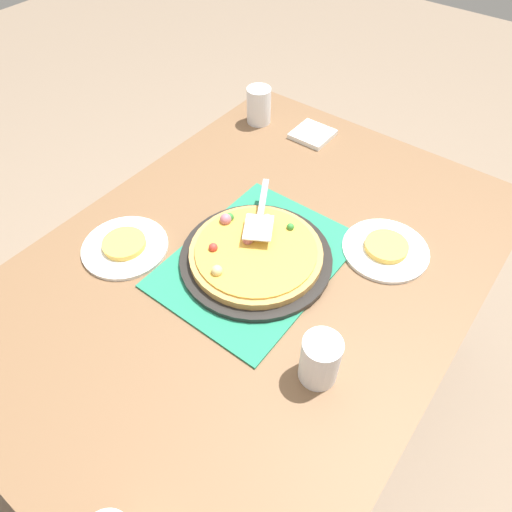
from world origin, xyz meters
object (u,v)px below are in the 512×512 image
object	(u,v)px
served_slice_right	(386,246)
napkin_stack	(313,134)
pizza_pan	(256,258)
pizza	(255,252)
plate_near_left	(125,247)
cup_near	(259,105)
pizza_server	(261,214)
served_slice_left	(124,244)
cup_corner	(320,360)
plate_far_right	(385,250)

from	to	relation	value
served_slice_right	napkin_stack	distance (m)	0.53
pizza_pan	pizza	world-z (taller)	pizza
served_slice_right	napkin_stack	xyz separation A→B (m)	(0.32, 0.43, -0.01)
pizza	plate_near_left	size ratio (longest dim) A/B	1.50
served_slice_right	cup_near	size ratio (longest dim) A/B	0.92
napkin_stack	cup_near	bearing A→B (deg)	100.53
pizza	pizza_server	distance (m)	0.10
pizza	served_slice_right	distance (m)	0.33
cup_near	napkin_stack	bearing A→B (deg)	-79.47
pizza	served_slice_left	bearing A→B (deg)	120.12
plate_near_left	served_slice_left	size ratio (longest dim) A/B	2.00
cup_near	cup_corner	distance (m)	0.95
cup_corner	pizza	bearing A→B (deg)	59.69
served_slice_left	cup_corner	world-z (taller)	cup_corner
pizza	pizza_pan	bearing A→B (deg)	-98.34
pizza_pan	cup_corner	world-z (taller)	cup_corner
plate_near_left	served_slice_left	bearing A→B (deg)	0.00
served_slice_left	plate_near_left	bearing A→B (deg)	0.00
served_slice_right	cup_corner	distance (m)	0.40
served_slice_left	napkin_stack	world-z (taller)	served_slice_left
plate_near_left	cup_near	bearing A→B (deg)	7.01
served_slice_left	served_slice_right	world-z (taller)	same
pizza_pan	cup_corner	bearing A→B (deg)	-120.47
pizza_server	napkin_stack	world-z (taller)	pizza_server
plate_near_left	pizza	bearing A→B (deg)	-59.88
napkin_stack	pizza_pan	bearing A→B (deg)	-161.45
served_slice_right	pizza_server	xyz separation A→B (m)	(-0.14, 0.29, 0.05)
pizza_pan	cup_near	bearing A→B (deg)	36.49
pizza_pan	served_slice_right	size ratio (longest dim) A/B	3.45
served_slice_left	pizza_server	distance (m)	0.36
plate_near_left	served_slice_right	distance (m)	0.67
cup_near	pizza_server	size ratio (longest dim) A/B	0.55
plate_near_left	napkin_stack	xyz separation A→B (m)	(0.72, -0.11, 0.00)
served_slice_left	cup_near	distance (m)	0.69
plate_near_left	napkin_stack	size ratio (longest dim) A/B	1.83
pizza_server	served_slice_left	bearing A→B (deg)	135.96
plate_far_right	cup_near	distance (m)	0.68
served_slice_left	pizza_server	size ratio (longest dim) A/B	0.50
pizza_pan	pizza_server	bearing A→B (deg)	30.53
cup_near	cup_corner	bearing A→B (deg)	-135.60
served_slice_right	cup_near	xyz separation A→B (m)	(0.28, 0.62, 0.04)
plate_near_left	served_slice_right	xyz separation A→B (m)	(0.40, -0.54, 0.01)
pizza_pan	pizza_server	world-z (taller)	pizza_server
pizza_pan	cup_corner	distance (m)	0.34
pizza_pan	plate_far_right	distance (m)	0.33
napkin_stack	plate_far_right	bearing A→B (deg)	-126.85
napkin_stack	served_slice_left	bearing A→B (deg)	171.20
pizza_server	served_slice_right	bearing A→B (deg)	-63.75
cup_near	pizza_server	world-z (taller)	cup_near
cup_near	cup_corner	world-z (taller)	same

